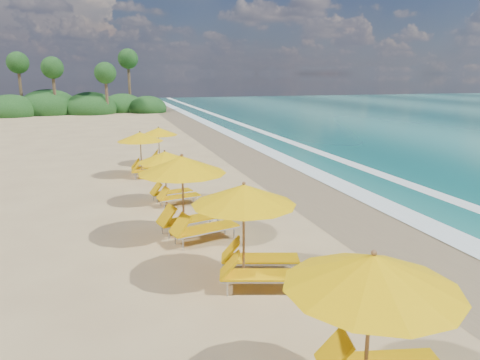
# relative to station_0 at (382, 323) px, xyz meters

# --- Properties ---
(ground) EXTENTS (160.00, 160.00, 0.00)m
(ground) POSITION_rel_station_0_xyz_m (0.89, 9.93, -1.43)
(ground) COLOR tan
(ground) RESTS_ON ground
(wet_sand) EXTENTS (4.00, 160.00, 0.01)m
(wet_sand) POSITION_rel_station_0_xyz_m (4.89, 9.93, -1.42)
(wet_sand) COLOR #887351
(wet_sand) RESTS_ON ground
(surf_foam) EXTENTS (4.00, 160.00, 0.01)m
(surf_foam) POSITION_rel_station_0_xyz_m (7.59, 9.93, -1.40)
(surf_foam) COLOR white
(surf_foam) RESTS_ON ground
(station_0) EXTENTS (3.11, 2.99, 2.55)m
(station_0) POSITION_rel_station_0_xyz_m (0.00, 0.00, 0.00)
(station_0) COLOR olive
(station_0) RESTS_ON ground
(station_1) EXTENTS (3.13, 3.04, 2.49)m
(station_1) POSITION_rel_station_0_xyz_m (-0.45, 4.54, -0.04)
(station_1) COLOR olive
(station_1) RESTS_ON ground
(station_2) EXTENTS (3.27, 3.16, 2.64)m
(station_2) POSITION_rel_station_0_xyz_m (-1.32, 7.87, 0.05)
(station_2) COLOR olive
(station_2) RESTS_ON ground
(station_3) EXTENTS (2.56, 2.46, 2.11)m
(station_3) POSITION_rel_station_0_xyz_m (-1.35, 11.84, -0.25)
(station_3) COLOR olive
(station_3) RESTS_ON ground
(station_4) EXTENTS (2.47, 2.29, 2.24)m
(station_4) POSITION_rel_station_0_xyz_m (-1.84, 16.82, -0.17)
(station_4) COLOR olive
(station_4) RESTS_ON ground
(station_5) EXTENTS (2.48, 2.35, 2.11)m
(station_5) POSITION_rel_station_0_xyz_m (-0.66, 19.55, -0.25)
(station_5) COLOR olive
(station_5) RESTS_ON ground
(treeline) EXTENTS (25.80, 8.80, 9.74)m
(treeline) POSITION_rel_station_0_xyz_m (-9.04, 55.44, -0.43)
(treeline) COLOR #163D14
(treeline) RESTS_ON ground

